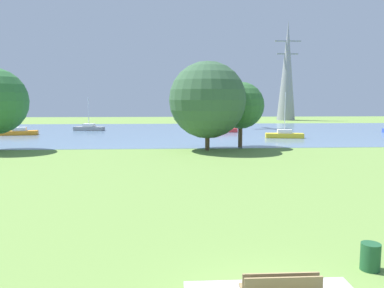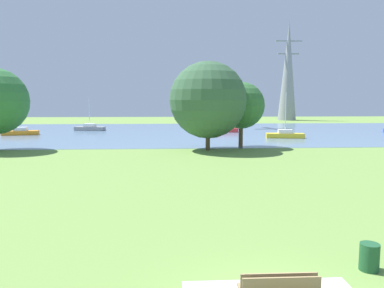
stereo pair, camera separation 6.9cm
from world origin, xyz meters
name	(u,v)px [view 1 (the left image)]	position (x,y,z in m)	size (l,w,h in m)	color
ground_plane	(202,161)	(0.00, 22.00, 0.00)	(160.00, 160.00, 0.00)	olive
litter_bin	(370,257)	(3.28, 2.20, 0.40)	(0.56, 0.56, 0.80)	#1E512D
water_surface	(187,132)	(0.00, 50.00, 0.01)	(140.00, 40.00, 0.02)	#6280A0
sailboat_gray	(89,128)	(-15.73, 53.58, 0.45)	(4.99, 2.35, 5.33)	gray
sailboat_orange	(19,132)	(-23.79, 46.06, 0.46)	(4.99, 2.35, 6.71)	orange
sailboat_yellow	(284,135)	(12.23, 40.08, 0.45)	(4.98, 2.25, 5.91)	yellow
sailboat_red	(222,129)	(5.33, 49.53, 0.45)	(4.99, 2.31, 6.21)	red
tree_west_far	(208,100)	(1.06, 28.71, 4.93)	(7.49, 7.49, 8.68)	brown
tree_east_far	(241,106)	(4.72, 30.88, 4.36)	(4.84, 4.84, 6.79)	brown
electricity_pylon	(287,71)	(25.58, 82.99, 11.83)	(6.40, 4.40, 23.64)	gray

